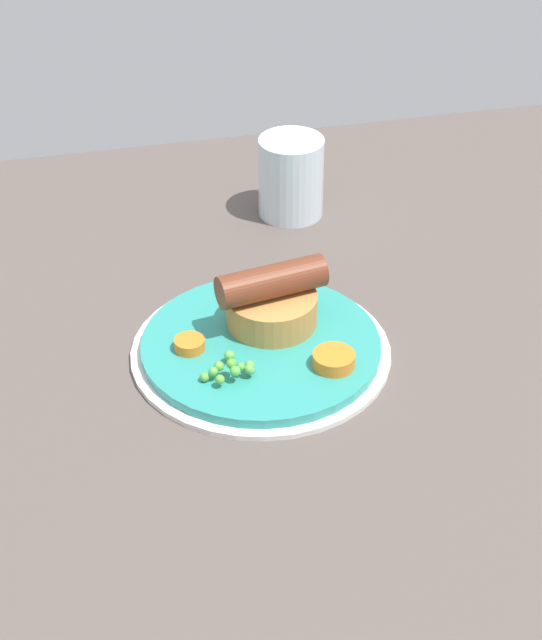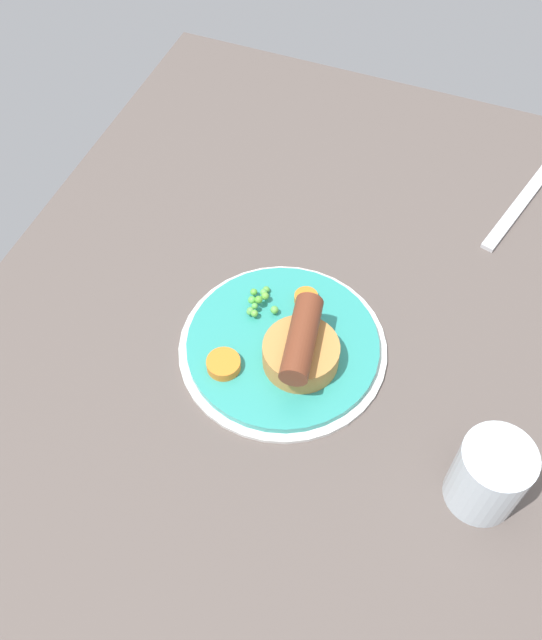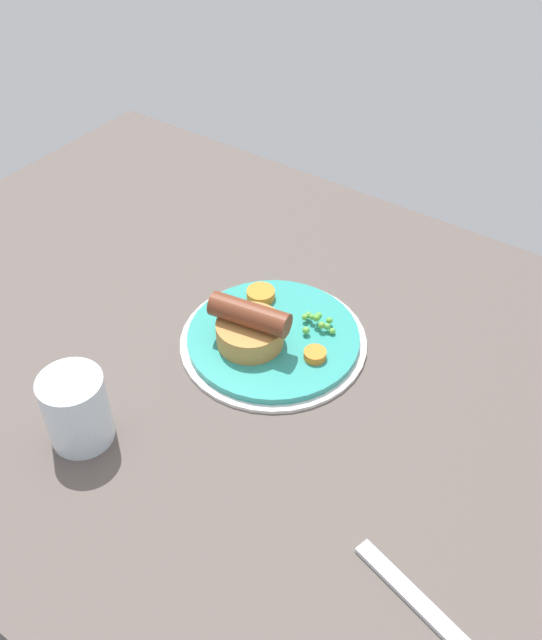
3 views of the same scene
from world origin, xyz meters
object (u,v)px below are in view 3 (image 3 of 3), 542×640
(sausage_pudding, at_px, (250,327))
(fork, at_px, (433,617))
(carrot_slice_0, at_px, (261,294))
(pea_pile, at_px, (317,321))
(dinner_plate, at_px, (273,339))
(drinking_glass, at_px, (77,409))
(carrot_slice_1, at_px, (315,354))

(sausage_pudding, relative_size, fork, 0.57)
(sausage_pudding, height_order, carrot_slice_0, sausage_pudding)
(pea_pile, relative_size, fork, 0.26)
(pea_pile, bearing_deg, sausage_pudding, -127.31)
(dinner_plate, bearing_deg, pea_pile, 49.55)
(sausage_pudding, relative_size, pea_pile, 2.16)
(sausage_pudding, bearing_deg, carrot_slice_0, -73.11)
(sausage_pudding, height_order, fork, sausage_pudding)
(pea_pile, height_order, carrot_slice_0, pea_pile)
(sausage_pudding, xyz_separation_m, pea_pile, (0.05, 0.07, -0.01))
(fork, xyz_separation_m, drinking_glass, (-0.40, -0.03, 0.04))
(fork, bearing_deg, dinner_plate, 162.31)
(carrot_slice_1, height_order, drinking_glass, drinking_glass)
(dinner_plate, distance_m, drinking_glass, 0.26)
(sausage_pudding, xyz_separation_m, carrot_slice_0, (-0.04, 0.07, -0.02))
(carrot_slice_0, distance_m, carrot_slice_1, 0.13)
(dinner_plate, distance_m, fork, 0.38)
(dinner_plate, height_order, fork, dinner_plate)
(pea_pile, height_order, carrot_slice_1, pea_pile)
(carrot_slice_1, relative_size, fork, 0.15)
(fork, bearing_deg, carrot_slice_1, 156.79)
(pea_pile, bearing_deg, dinner_plate, -130.45)
(dinner_plate, relative_size, drinking_glass, 2.67)
(carrot_slice_0, bearing_deg, drinking_glass, -96.85)
(carrot_slice_1, distance_m, drinking_glass, 0.28)
(carrot_slice_1, xyz_separation_m, drinking_glass, (-0.15, -0.23, 0.02))
(sausage_pudding, bearing_deg, pea_pile, -137.03)
(carrot_slice_0, relative_size, fork, 0.20)
(pea_pile, xyz_separation_m, carrot_slice_1, (0.03, -0.05, -0.00))
(carrot_slice_0, distance_m, drinking_glass, 0.29)
(sausage_pudding, xyz_separation_m, carrot_slice_1, (0.08, 0.02, -0.02))
(carrot_slice_0, xyz_separation_m, drinking_glass, (-0.03, -0.29, 0.02))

